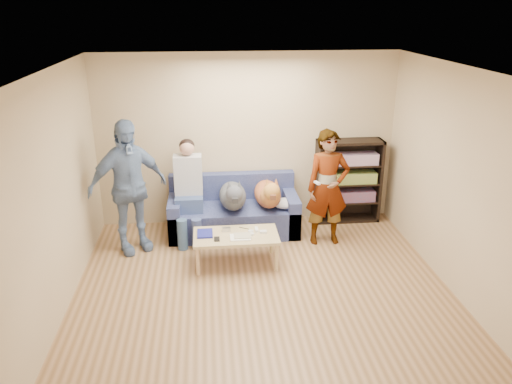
{
  "coord_description": "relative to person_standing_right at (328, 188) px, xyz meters",
  "views": [
    {
      "loc": [
        -0.61,
        -4.79,
        3.24
      ],
      "look_at": [
        0.0,
        1.2,
        0.95
      ],
      "focal_mm": 35.0,
      "sensor_mm": 36.0,
      "label": 1
    }
  ],
  "objects": [
    {
      "name": "wallet",
      "position": [
        -1.57,
        -0.64,
        -0.4
      ],
      "size": [
        0.07,
        0.12,
        0.02
      ],
      "primitive_type": "cube",
      "color": "black",
      "rests_on": "coffee_table"
    },
    {
      "name": "wall_right",
      "position": [
        1.21,
        -1.58,
        0.47
      ],
      "size": [
        0.0,
        5.0,
        5.0
      ],
      "primitive_type": "plane",
      "rotation": [
        1.57,
        0.0,
        -1.57
      ],
      "color": "tan",
      "rests_on": "ground"
    },
    {
      "name": "blanket",
      "position": [
        -0.54,
        0.31,
        -0.33
      ],
      "size": [
        0.38,
        0.32,
        0.13
      ],
      "primitive_type": "ellipsoid",
      "color": "silver",
      "rests_on": "sofa"
    },
    {
      "name": "magazine",
      "position": [
        -1.24,
        -0.6,
        -0.38
      ],
      "size": [
        0.22,
        0.17,
        0.01
      ],
      "primitive_type": "cube",
      "color": "#B3A98F",
      "rests_on": "coffee_table"
    },
    {
      "name": "bookshelf",
      "position": [
        0.51,
        0.75,
        -0.15
      ],
      "size": [
        1.0,
        0.34,
        1.3
      ],
      "color": "black",
      "rests_on": "ground"
    },
    {
      "name": "papers",
      "position": [
        -1.27,
        -0.62,
        -0.4
      ],
      "size": [
        0.26,
        0.2,
        0.02
      ],
      "primitive_type": "cube",
      "color": "white",
      "rests_on": "coffee_table"
    },
    {
      "name": "pen_orange",
      "position": [
        -1.34,
        -0.68,
        -0.4
      ],
      "size": [
        0.13,
        0.06,
        0.01
      ],
      "primitive_type": "cylinder",
      "rotation": [
        0.0,
        1.57,
        0.35
      ],
      "color": "#C05D1B",
      "rests_on": "coffee_table"
    },
    {
      "name": "wall_front",
      "position": [
        -1.04,
        -4.08,
        0.47
      ],
      "size": [
        4.5,
        0.0,
        4.5
      ],
      "primitive_type": "plane",
      "rotation": [
        -1.57,
        0.0,
        0.0
      ],
      "color": "tan",
      "rests_on": "ground"
    },
    {
      "name": "pen_black",
      "position": [
        -1.2,
        -0.34,
        -0.4
      ],
      "size": [
        0.13,
        0.08,
        0.01
      ],
      "primitive_type": "cylinder",
      "rotation": [
        0.0,
        1.57,
        -0.52
      ],
      "color": "black",
      "rests_on": "coffee_table"
    },
    {
      "name": "ground",
      "position": [
        -1.04,
        -1.58,
        -0.83
      ],
      "size": [
        5.0,
        5.0,
        0.0
      ],
      "primitive_type": "plane",
      "color": "brown",
      "rests_on": "ground"
    },
    {
      "name": "dog_tan",
      "position": [
        -0.79,
        0.38,
        -0.2
      ],
      "size": [
        0.39,
        1.15,
        0.56
      ],
      "color": "#C0613A",
      "rests_on": "sofa"
    },
    {
      "name": "person_standing_right",
      "position": [
        0.0,
        0.0,
        0.0
      ],
      "size": [
        0.61,
        0.41,
        1.65
      ],
      "primitive_type": "imported",
      "rotation": [
        0.0,
        0.0,
        0.02
      ],
      "color": "gray",
      "rests_on": "ground"
    },
    {
      "name": "controller_a",
      "position": [
        -1.04,
        -0.42,
        -0.39
      ],
      "size": [
        0.04,
        0.13,
        0.03
      ],
      "primitive_type": "cube",
      "color": "white",
      "rests_on": "coffee_table"
    },
    {
      "name": "camera_silver",
      "position": [
        -1.44,
        -0.4,
        -0.38
      ],
      "size": [
        0.11,
        0.06,
        0.05
      ],
      "primitive_type": "cube",
      "color": "#B1B1B6",
      "rests_on": "coffee_table"
    },
    {
      "name": "dog_gray",
      "position": [
        -1.31,
        0.34,
        -0.2
      ],
      "size": [
        0.39,
        1.24,
        0.57
      ],
      "color": "#53555E",
      "rests_on": "sofa"
    },
    {
      "name": "coffee_table",
      "position": [
        -1.32,
        -0.52,
        -0.45
      ],
      "size": [
        1.1,
        0.6,
        0.42
      ],
      "color": "tan",
      "rests_on": "ground"
    },
    {
      "name": "headphone_cup_b",
      "position": [
        -1.12,
        -0.46,
        -0.4
      ],
      "size": [
        0.07,
        0.07,
        0.02
      ],
      "primitive_type": "cylinder",
      "color": "silver",
      "rests_on": "coffee_table"
    },
    {
      "name": "wall_left",
      "position": [
        -3.29,
        -1.58,
        0.47
      ],
      "size": [
        0.0,
        5.0,
        5.0
      ],
      "primitive_type": "plane",
      "rotation": [
        1.57,
        0.0,
        1.57
      ],
      "color": "tan",
      "rests_on": "ground"
    },
    {
      "name": "held_controller",
      "position": [
        -0.2,
        -0.2,
        0.15
      ],
      "size": [
        0.08,
        0.12,
        0.03
      ],
      "primitive_type": "cube",
      "rotation": [
        0.0,
        0.0,
        0.37
      ],
      "color": "silver",
      "rests_on": "person_standing_right"
    },
    {
      "name": "ceiling",
      "position": [
        -1.04,
        -1.58,
        1.77
      ],
      "size": [
        5.0,
        5.0,
        0.0
      ],
      "primitive_type": "plane",
      "rotation": [
        3.14,
        0.0,
        0.0
      ],
      "color": "white",
      "rests_on": "ground"
    },
    {
      "name": "headphone_cup_a",
      "position": [
        -1.12,
        -0.54,
        -0.4
      ],
      "size": [
        0.07,
        0.07,
        0.02
      ],
      "primitive_type": "cylinder",
      "color": "silver",
      "rests_on": "coffee_table"
    },
    {
      "name": "sofa",
      "position": [
        -1.29,
        0.51,
        -0.54
      ],
      "size": [
        1.9,
        0.85,
        0.82
      ],
      "color": "#515B93",
      "rests_on": "ground"
    },
    {
      "name": "person_seated",
      "position": [
        -1.94,
        0.39,
        -0.05
      ],
      "size": [
        0.4,
        0.73,
        1.47
      ],
      "color": "#3E5289",
      "rests_on": "sofa"
    },
    {
      "name": "person_standing_left",
      "position": [
        -2.73,
        0.03,
        0.1
      ],
      "size": [
        1.17,
        0.92,
        1.85
      ],
      "primitive_type": "imported",
      "rotation": [
        0.0,
        0.0,
        0.5
      ],
      "color": "#7990C1",
      "rests_on": "ground"
    },
    {
      "name": "wall_back",
      "position": [
        -1.04,
        0.92,
        0.47
      ],
      "size": [
        4.5,
        0.0,
        4.5
      ],
      "primitive_type": "plane",
      "rotation": [
        1.57,
        0.0,
        0.0
      ],
      "color": "tan",
      "rests_on": "ground"
    },
    {
      "name": "controller_b",
      "position": [
        -0.96,
        -0.5,
        -0.39
      ],
      "size": [
        0.09,
        0.06,
        0.03
      ],
      "primitive_type": "cube",
      "color": "silver",
      "rests_on": "coffee_table"
    },
    {
      "name": "notebook_blue",
      "position": [
        -1.72,
        -0.47,
        -0.39
      ],
      "size": [
        0.2,
        0.26,
        0.03
      ],
      "primitive_type": "cube",
      "color": "navy",
      "rests_on": "coffee_table"
    }
  ]
}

